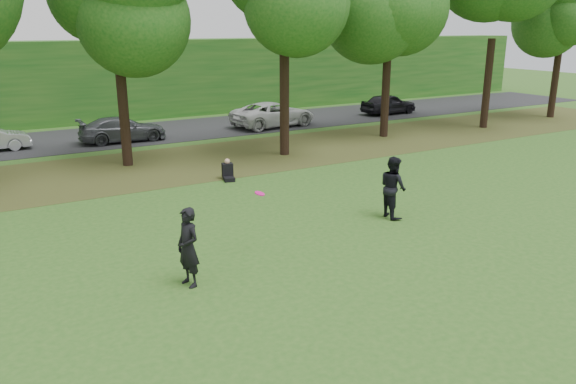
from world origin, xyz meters
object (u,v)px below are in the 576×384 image
Objects in this scene: player_left at (188,247)px; player_right at (393,187)px; seated_person at (228,172)px; frisbee at (260,193)px.

player_left is 0.96× the size of player_right.
player_right is (7.34, 1.44, 0.03)m from player_left.
seated_person is at bearing 136.90° from player_left.
player_left is 5.06× the size of frisbee.
player_right is at bearing 6.75° from frisbee.
seated_person is at bearing 28.84° from player_right.
frisbee is (2.31, 0.84, 0.74)m from player_left.
frisbee is at bearing -94.05° from seated_person.
player_right is 5.11m from frisbee.
player_right reaches higher than seated_person.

